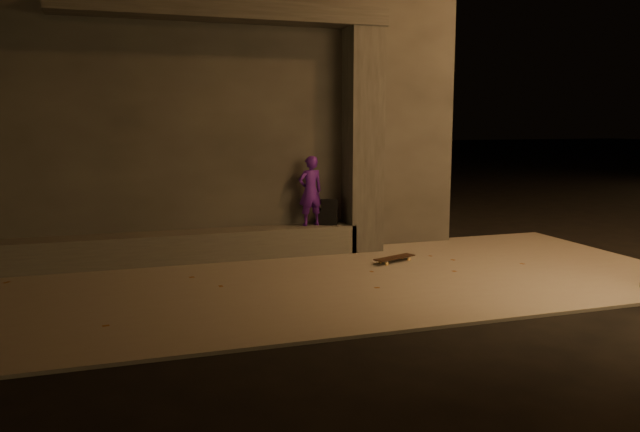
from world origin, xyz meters
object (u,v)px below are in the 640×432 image
object	(u,v)px
skateboard	(395,258)
backpack	(328,216)
skateboarder	(310,191)
column	(363,141)

from	to	relation	value
skateboard	backpack	bearing A→B (deg)	101.83
backpack	skateboarder	bearing A→B (deg)	-156.09
column	backpack	distance (m)	1.34
skateboard	skateboarder	bearing A→B (deg)	111.59
column	skateboarder	size ratio (longest dim) A/B	3.19
backpack	skateboard	size ratio (longest dim) A/B	0.58
skateboarder	backpack	distance (m)	0.51
skateboarder	skateboard	size ratio (longest dim) A/B	1.51
column	skateboard	xyz separation A→B (m)	(0.11, -1.07, -1.73)
backpack	column	bearing A→B (deg)	23.91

